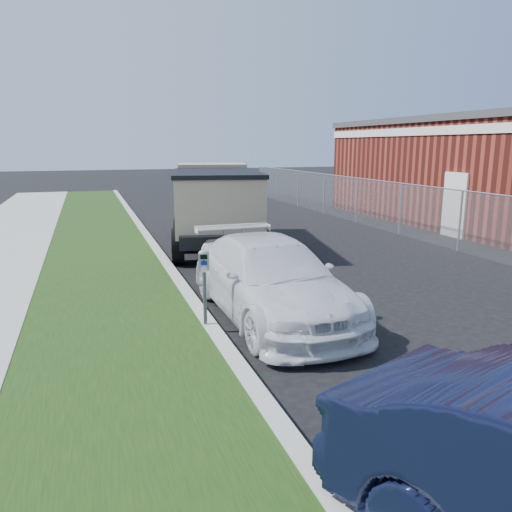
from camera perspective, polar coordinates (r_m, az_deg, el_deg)
name	(u,v)px	position (r m, az deg, el deg)	size (l,w,h in m)	color
ground	(344,314)	(9.57, 9.98, -6.51)	(120.00, 120.00, 0.00)	black
streetside	(31,308)	(10.42, -24.29, -5.48)	(6.12, 50.00, 0.15)	gray
chainlink_fence	(401,199)	(18.28, 16.24, 6.30)	(0.06, 30.06, 30.00)	slate
parking_meter	(204,271)	(8.24, -5.93, -1.76)	(0.20, 0.16, 1.30)	#3F4247
white_wagon	(271,279)	(9.11, 1.74, -2.61)	(1.99, 4.90, 1.42)	silver
dump_truck	(215,201)	(15.72, -4.72, 6.29)	(3.54, 6.64, 2.47)	black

